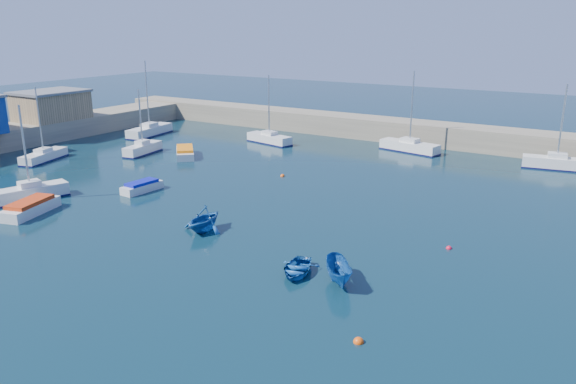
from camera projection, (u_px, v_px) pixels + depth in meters
The scene contains 20 objects.
ground at pixel (159, 281), 32.23m from camera, with size 220.00×220.00×0.00m, color #0B2733.
back_wall at pixel (425, 133), 69.25m from camera, with size 96.00×4.50×2.60m, color gray.
left_quay at pixel (11, 136), 67.82m from camera, with size 6.00×62.00×2.40m, color gray.
brick_shed_a at pixel (51, 106), 71.87m from camera, with size 6.00×8.00×3.40m, color #917854.
sailboat_1 at pixel (31, 192), 47.06m from camera, with size 3.33×6.16×7.98m.
sailboat_2 at pixel (44, 156), 60.60m from camera, with size 3.41×6.29×7.94m.
sailboat_3 at pixel (143, 148), 63.79m from camera, with size 2.32×5.55×7.31m.
sailboat_4 at pixel (150, 130), 74.50m from camera, with size 3.13×7.65×9.73m.
sailboat_5 at pixel (269, 138), 69.56m from camera, with size 6.53×3.03×8.33m.
sailboat_6 at pixel (409, 146), 64.94m from camera, with size 7.25×3.28×9.19m.
sailboat_7 at pixel (556, 163), 57.08m from camera, with size 6.65×2.81×8.60m.
motorboat_0 at pixel (31, 207), 43.57m from camera, with size 3.11×5.32×1.12m.
motorboat_1 at pixel (142, 187), 49.46m from camera, with size 1.58×3.90×0.94m.
motorboat_2 at pixel (185, 152), 62.52m from camera, with size 4.91×5.07×1.08m.
dinghy_center at pixel (297, 269), 33.10m from camera, with size 2.33×3.27×0.68m, color #164F98.
dinghy_left at pixel (204, 219), 39.85m from camera, with size 3.00×3.48×1.83m, color #164F98.
dinghy_right at pixel (339, 272), 31.78m from camera, with size 1.32×3.50×1.35m, color #164F98.
buoy_1 at pixel (449, 249), 36.92m from camera, with size 0.39×0.39×0.39m, color red.
buoy_2 at pixel (359, 342), 26.03m from camera, with size 0.51×0.51×0.51m, color #E14B0B.
buoy_3 at pixel (283, 176), 54.53m from camera, with size 0.45×0.45×0.45m, color #E14B0B.
Camera 1 is at (21.89, -21.01, 14.15)m, focal length 35.00 mm.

